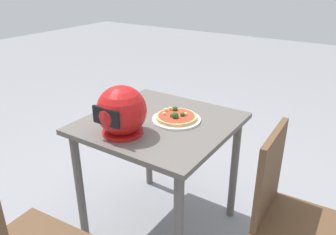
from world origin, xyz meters
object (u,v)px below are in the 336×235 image
at_px(pizza, 176,117).
at_px(chair_side, 285,209).
at_px(dining_table, 160,139).
at_px(motorcycle_helmet, 121,112).

xyz_separation_m(pizza, chair_side, (-0.69, 0.10, -0.29)).
bearing_deg(chair_side, dining_table, -3.34).
xyz_separation_m(motorcycle_helmet, chair_side, (-0.84, -0.20, -0.39)).
bearing_deg(motorcycle_helmet, chair_side, -166.82).
relative_size(pizza, chair_side, 0.27).
height_order(pizza, chair_side, chair_side).
xyz_separation_m(dining_table, pizza, (-0.08, -0.06, 0.14)).
relative_size(dining_table, chair_side, 0.91).
height_order(pizza, motorcycle_helmet, motorcycle_helmet).
xyz_separation_m(dining_table, motorcycle_helmet, (0.07, 0.24, 0.25)).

